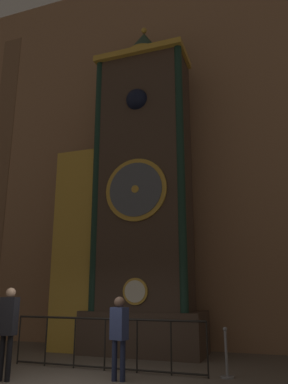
{
  "coord_description": "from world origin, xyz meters",
  "views": [
    {
      "loc": [
        3.87,
        -6.28,
        1.78
      ],
      "look_at": [
        0.1,
        4.45,
        4.74
      ],
      "focal_mm": 35.0,
      "sensor_mm": 36.0,
      "label": 1
    }
  ],
  "objects": [
    {
      "name": "visitor_near",
      "position": [
        -1.5,
        0.5,
        1.09
      ],
      "size": [
        0.36,
        0.26,
        1.81
      ],
      "rotation": [
        0.0,
        0.0,
        0.11
      ],
      "color": "black",
      "rests_on": "ground_plane"
    },
    {
      "name": "clock_tower",
      "position": [
        -0.32,
        4.43,
        4.5
      ],
      "size": [
        4.6,
        1.8,
        10.76
      ],
      "color": "#423328",
      "rests_on": "ground_plane"
    },
    {
      "name": "visitor_far",
      "position": [
        0.67,
        1.26,
        0.99
      ],
      "size": [
        0.39,
        0.32,
        1.63
      ],
      "rotation": [
        0.0,
        0.0,
        -0.33
      ],
      "color": "#1B213A",
      "rests_on": "ground_plane"
    },
    {
      "name": "railing_fence",
      "position": [
        -0.04,
        2.11,
        0.63
      ],
      "size": [
        4.77,
        0.05,
        1.14
      ],
      "color": "black",
      "rests_on": "ground_plane"
    },
    {
      "name": "stanchion_post",
      "position": [
        2.69,
        2.28,
        0.32
      ],
      "size": [
        0.28,
        0.28,
        1.0
      ],
      "color": "gray",
      "rests_on": "ground_plane"
    },
    {
      "name": "cathedral_back_wall",
      "position": [
        -0.09,
        5.75,
        7.07
      ],
      "size": [
        24.0,
        0.32,
        14.16
      ],
      "color": "#936B4C",
      "rests_on": "ground_plane"
    }
  ]
}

